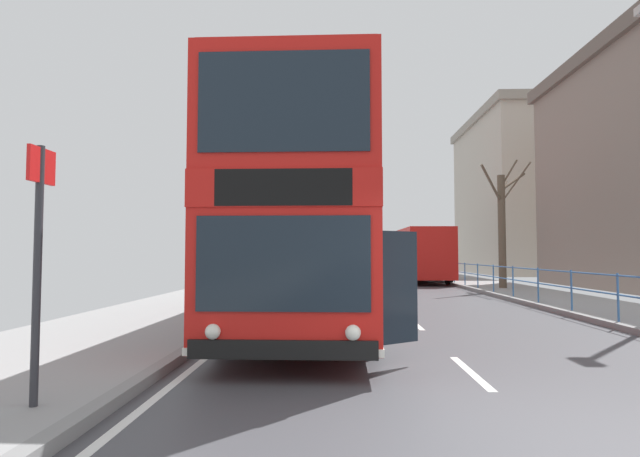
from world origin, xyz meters
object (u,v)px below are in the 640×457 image
bare_tree_far_00 (502,224)px  background_building_00 (547,194)px  bus_stop_sign_near (38,244)px  double_decker_bus_main (311,223)px  background_bus_far_lane (415,254)px

bare_tree_far_00 → background_building_00: bearing=62.5°
bus_stop_sign_near → background_building_00: background_building_00 is taller
double_decker_bus_main → background_building_00: bearing=58.9°
double_decker_bus_main → bus_stop_sign_near: bearing=-108.9°
background_building_00 → bare_tree_far_00: bearing=-117.5°
bus_stop_sign_near → bare_tree_far_00: bearing=59.2°
double_decker_bus_main → background_bus_far_lane: (5.45, 18.65, -0.72)m
background_bus_far_lane → background_building_00: bearing=43.1°
double_decker_bus_main → background_bus_far_lane: double_decker_bus_main is taller
double_decker_bus_main → background_bus_far_lane: size_ratio=1.05×
background_building_00 → background_bus_far_lane: bearing=-136.9°
bare_tree_far_00 → background_building_00: 23.51m
bare_tree_far_00 → background_building_00: background_building_00 is taller
double_decker_bus_main → background_building_00: (18.82, 31.15, 4.42)m
bare_tree_far_00 → double_decker_bus_main: bearing=-127.5°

